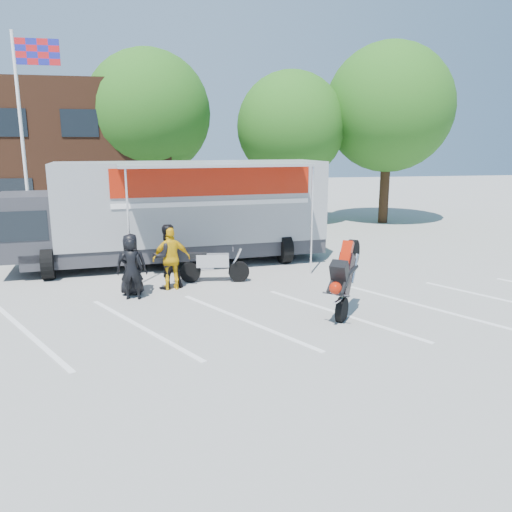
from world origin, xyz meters
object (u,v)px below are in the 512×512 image
object	(u,v)px
tree_right	(389,108)
spectator_leather_c	(167,257)
transporter_truck	(181,263)
spectator_hivis	(172,259)
tree_left	(148,113)
spectator_leather_b	(132,269)
flagpole	(28,117)
stunt_bike_rider	(349,313)
tree_mid	(291,127)
spectator_leather_a	(131,264)
parked_motorcycle	(215,282)

from	to	relation	value
tree_right	spectator_leather_c	size ratio (longest dim) A/B	4.88
transporter_truck	spectator_hivis	distance (m)	3.43
tree_left	transporter_truck	distance (m)	10.42
tree_right	spectator_leather_b	size ratio (longest dim) A/B	5.48
flagpole	spectator_leather_b	size ratio (longest dim) A/B	4.81
tree_right	stunt_bike_rider	bearing A→B (deg)	-118.02
tree_left	stunt_bike_rider	distance (m)	16.68
tree_mid	spectator_leather_b	xyz separation A→B (m)	(-7.47, -11.76, -4.11)
tree_left	stunt_bike_rider	bearing A→B (deg)	-72.08
stunt_bike_rider	spectator_leather_a	bearing A→B (deg)	-168.66
tree_mid	spectator_hivis	size ratio (longest dim) A/B	4.26
spectator_hivis	tree_mid	bearing A→B (deg)	-124.10
parked_motorcycle	spectator_leather_a	distance (m)	2.67
tree_right	spectator_leather_a	xyz separation A→B (m)	(-12.50, -10.83, -5.02)
tree_right	parked_motorcycle	bearing A→B (deg)	-135.31
flagpole	parked_motorcycle	size ratio (longest dim) A/B	3.73
tree_left	tree_right	distance (m)	12.10
transporter_truck	parked_motorcycle	xyz separation A→B (m)	(0.90, -2.75, 0.00)
tree_left	spectator_leather_a	bearing A→B (deg)	-92.31
transporter_truck	parked_motorcycle	size ratio (longest dim) A/B	5.15
tree_left	tree_mid	world-z (taller)	tree_left
parked_motorcycle	spectator_leather_a	world-z (taller)	spectator_leather_a
tree_mid	parked_motorcycle	xyz separation A→B (m)	(-5.11, -10.50, -4.94)
tree_left	tree_mid	distance (m)	7.10
spectator_hivis	tree_left	bearing A→B (deg)	-91.12
transporter_truck	parked_motorcycle	bearing A→B (deg)	-77.13
spectator_leather_a	spectator_leather_b	xyz separation A→B (m)	(0.03, -0.43, -0.02)
flagpole	tree_left	xyz separation A→B (m)	(4.24, 6.00, 0.51)
tree_mid	flagpole	bearing A→B (deg)	-156.03
tree_right	parked_motorcycle	xyz separation A→B (m)	(-10.11, -10.00, -5.88)
flagpole	transporter_truck	size ratio (longest dim) A/B	0.73
flagpole	spectator_leather_a	distance (m)	8.47
flagpole	tree_left	bearing A→B (deg)	54.72
flagpole	parked_motorcycle	world-z (taller)	flagpole
spectator_leather_b	stunt_bike_rider	bearing A→B (deg)	165.35
transporter_truck	spectator_leather_c	world-z (taller)	spectator_leather_c
flagpole	spectator_leather_b	distance (m)	8.82
tree_right	tree_mid	bearing A→B (deg)	174.29
tree_right	stunt_bike_rider	size ratio (longest dim) A/B	4.45
transporter_truck	spectator_leather_b	size ratio (longest dim) A/B	6.62
spectator_hivis	spectator_leather_c	bearing A→B (deg)	-52.65
tree_left	transporter_truck	xyz separation A→B (m)	(0.99, -8.75, -5.57)
tree_mid	tree_left	bearing A→B (deg)	171.87
parked_motorcycle	spectator_hivis	distance (m)	1.65
flagpole	spectator_leather_c	xyz separation A→B (m)	(4.73, -5.89, -4.12)
parked_motorcycle	spectator_leather_b	xyz separation A→B (m)	(-2.36, -1.26, 0.83)
transporter_truck	spectator_leather_b	world-z (taller)	transporter_truck
tree_left	tree_right	size ratio (longest dim) A/B	0.95
tree_left	transporter_truck	bearing A→B (deg)	-83.58
flagpole	tree_right	xyz separation A→B (m)	(16.24, 4.50, 0.82)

